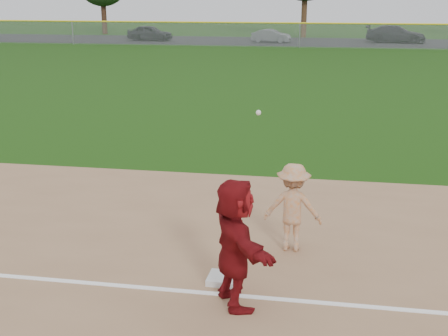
% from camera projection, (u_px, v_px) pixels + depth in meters
% --- Properties ---
extents(ground, '(160.00, 160.00, 0.00)m').
position_uv_depth(ground, '(209.00, 269.00, 9.29)').
color(ground, '#183E0B').
rests_on(ground, ground).
extents(foul_line, '(60.00, 0.10, 0.01)m').
position_uv_depth(foul_line, '(199.00, 292.00, 8.53)').
color(foul_line, white).
rests_on(foul_line, infield_dirt).
extents(parking_asphalt, '(120.00, 10.00, 0.01)m').
position_uv_depth(parking_asphalt, '(301.00, 42.00, 52.60)').
color(parking_asphalt, black).
rests_on(parking_asphalt, ground).
extents(first_base, '(0.46, 0.46, 0.10)m').
position_uv_depth(first_base, '(222.00, 279.00, 8.85)').
color(first_base, silver).
rests_on(first_base, infield_dirt).
extents(base_runner, '(1.32, 1.85, 1.93)m').
position_uv_depth(base_runner, '(235.00, 243.00, 7.96)').
color(base_runner, '#670B0E').
rests_on(base_runner, infield_dirt).
extents(car_left, '(4.42, 2.11, 1.46)m').
position_uv_depth(car_left, '(150.00, 33.00, 53.54)').
color(car_left, black).
rests_on(car_left, parking_asphalt).
extents(car_mid, '(3.73, 1.85, 1.18)m').
position_uv_depth(car_mid, '(271.00, 36.00, 51.67)').
color(car_mid, '#55575D').
rests_on(car_mid, parking_asphalt).
extents(car_right, '(5.58, 2.86, 1.55)m').
position_uv_depth(car_right, '(396.00, 34.00, 51.19)').
color(car_right, black).
rests_on(car_right, parking_asphalt).
extents(first_base_play, '(1.14, 0.93, 2.61)m').
position_uv_depth(first_base_play, '(293.00, 207.00, 9.77)').
color(first_base_play, '#9F9EA1').
rests_on(first_base_play, infield_dirt).
extents(outfield_fence, '(110.00, 0.12, 110.00)m').
position_uv_depth(outfield_fence, '(300.00, 23.00, 46.37)').
color(outfield_fence, '#999EA0').
rests_on(outfield_fence, ground).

